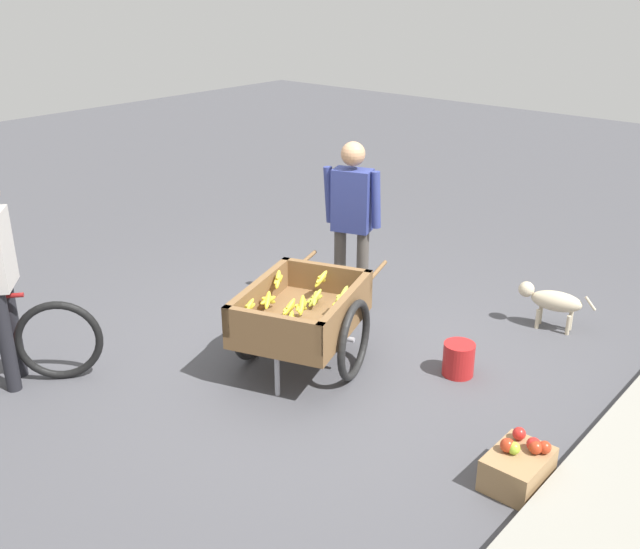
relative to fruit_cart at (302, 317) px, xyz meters
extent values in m
plane|color=#47474C|center=(-0.31, 0.05, -0.44)|extent=(24.00, 24.00, 0.00)
cube|color=brown|center=(0.00, 0.00, -0.04)|extent=(1.30, 1.11, 0.10)
cube|color=brown|center=(0.50, 0.17, 0.13)|extent=(0.31, 0.78, 0.24)
cube|color=brown|center=(-0.49, -0.17, 0.13)|extent=(0.31, 0.78, 0.24)
cube|color=brown|center=(-0.11, 0.35, 0.13)|extent=(1.06, 0.41, 0.24)
cube|color=brown|center=(0.12, -0.35, 0.13)|extent=(1.06, 0.41, 0.24)
torus|color=black|center=(-0.14, 0.42, -0.12)|extent=(0.63, 0.26, 0.64)
torus|color=black|center=(0.15, -0.42, -0.12)|extent=(0.63, 0.26, 0.64)
cylinder|color=#9E9EA8|center=(0.00, 0.00, -0.12)|extent=(0.32, 0.85, 0.04)
cylinder|color=brown|center=(-0.89, 0.06, 0.11)|extent=(0.53, 0.21, 0.04)
cylinder|color=brown|center=(-0.67, -0.59, 0.11)|extent=(0.53, 0.21, 0.04)
cylinder|color=#9E9EA8|center=(0.45, 0.15, -0.26)|extent=(0.04, 0.04, 0.35)
ellipsoid|color=gold|center=(0.10, -0.27, 0.10)|extent=(0.18, 0.06, 0.13)
ellipsoid|color=gold|center=(0.12, -0.26, 0.11)|extent=(0.18, 0.06, 0.05)
ellipsoid|color=gold|center=(0.13, -0.25, 0.12)|extent=(0.17, 0.14, 0.13)
ellipsoid|color=gold|center=(-0.22, -0.06, 0.06)|extent=(0.17, 0.11, 0.15)
ellipsoid|color=gold|center=(-0.21, -0.05, 0.07)|extent=(0.19, 0.10, 0.10)
ellipsoid|color=gold|center=(-0.20, -0.04, 0.08)|extent=(0.18, 0.06, 0.05)
ellipsoid|color=gold|center=(-0.19, -0.03, 0.09)|extent=(0.18, 0.14, 0.09)
ellipsoid|color=gold|center=(-0.18, -0.02, 0.10)|extent=(0.17, 0.05, 0.15)
ellipsoid|color=gold|center=(0.07, 0.05, 0.12)|extent=(0.18, 0.07, 0.14)
ellipsoid|color=gold|center=(0.08, 0.06, 0.13)|extent=(0.19, 0.10, 0.09)
ellipsoid|color=gold|center=(0.08, 0.07, 0.14)|extent=(0.19, 0.10, 0.05)
ellipsoid|color=gold|center=(0.09, 0.08, 0.15)|extent=(0.19, 0.12, 0.09)
ellipsoid|color=gold|center=(0.10, 0.09, 0.16)|extent=(0.17, 0.13, 0.14)
ellipsoid|color=gold|center=(-0.10, -0.35, 0.19)|extent=(0.17, 0.13, 0.14)
ellipsoid|color=gold|center=(-0.08, -0.33, 0.20)|extent=(0.19, 0.12, 0.05)
ellipsoid|color=gold|center=(-0.06, -0.32, 0.21)|extent=(0.17, 0.13, 0.15)
ellipsoid|color=gold|center=(0.40, -0.18, 0.17)|extent=(0.17, 0.12, 0.14)
ellipsoid|color=gold|center=(0.42, -0.16, 0.18)|extent=(0.19, 0.08, 0.05)
ellipsoid|color=gold|center=(0.45, -0.15, 0.19)|extent=(0.17, 0.05, 0.15)
ellipsoid|color=gold|center=(-0.38, -0.13, 0.17)|extent=(0.18, 0.10, 0.14)
ellipsoid|color=gold|center=(-0.36, -0.11, 0.18)|extent=(0.19, 0.09, 0.05)
ellipsoid|color=gold|center=(-0.34, -0.10, 0.19)|extent=(0.18, 0.05, 0.13)
ellipsoid|color=gold|center=(0.20, 0.06, 0.06)|extent=(0.17, 0.14, 0.14)
ellipsoid|color=gold|center=(0.22, 0.08, 0.07)|extent=(0.18, 0.11, 0.05)
ellipsoid|color=gold|center=(0.24, 0.09, 0.08)|extent=(0.17, 0.11, 0.15)
ellipsoid|color=gold|center=(0.09, -0.06, 0.09)|extent=(0.17, 0.14, 0.14)
ellipsoid|color=gold|center=(0.10, -0.05, 0.10)|extent=(0.19, 0.10, 0.08)
ellipsoid|color=gold|center=(0.11, -0.04, 0.11)|extent=(0.19, 0.09, 0.08)
ellipsoid|color=gold|center=(0.13, -0.02, 0.12)|extent=(0.18, 0.06, 0.15)
ellipsoid|color=gold|center=(-0.19, 0.23, 0.14)|extent=(0.18, 0.10, 0.14)
ellipsoid|color=gold|center=(-0.17, 0.25, 0.15)|extent=(0.18, 0.06, 0.05)
ellipsoid|color=gold|center=(-0.15, 0.26, 0.16)|extent=(0.18, 0.07, 0.14)
ellipsoid|color=gold|center=(0.08, 0.31, 0.05)|extent=(0.18, 0.08, 0.13)
ellipsoid|color=gold|center=(0.09, 0.32, 0.06)|extent=(0.18, 0.14, 0.09)
ellipsoid|color=gold|center=(0.11, 0.33, 0.07)|extent=(0.19, 0.08, 0.08)
ellipsoid|color=gold|center=(0.12, 0.34, 0.08)|extent=(0.19, 0.07, 0.13)
ellipsoid|color=gold|center=(-0.22, 0.22, 0.16)|extent=(0.16, 0.15, 0.13)
ellipsoid|color=gold|center=(-0.21, 0.23, 0.17)|extent=(0.19, 0.07, 0.10)
ellipsoid|color=gold|center=(-0.20, 0.24, 0.18)|extent=(0.19, 0.08, 0.05)
ellipsoid|color=gold|center=(-0.20, 0.25, 0.19)|extent=(0.19, 0.05, 0.08)
ellipsoid|color=gold|center=(-0.19, 0.26, 0.20)|extent=(0.18, 0.08, 0.13)
cylinder|color=#4C4742|center=(-1.12, -0.27, -0.04)|extent=(0.11, 0.11, 0.79)
cylinder|color=#4C4742|center=(-1.05, -0.47, -0.04)|extent=(0.11, 0.11, 0.79)
cube|color=navy|center=(-1.08, -0.37, 0.64)|extent=(0.30, 0.39, 0.56)
sphere|color=tan|center=(-1.08, -0.37, 1.05)|extent=(0.21, 0.21, 0.21)
cylinder|color=navy|center=(-1.15, -0.16, 0.66)|extent=(0.08, 0.11, 0.51)
cylinder|color=navy|center=(-1.01, -0.58, 0.66)|extent=(0.08, 0.12, 0.51)
torus|color=black|center=(1.36, -1.29, -0.11)|extent=(0.54, 0.47, 0.66)
cylinder|color=maroon|center=(1.66, -1.53, 0.12)|extent=(0.10, 0.09, 0.45)
cylinder|color=black|center=(1.70, -1.43, -0.03)|extent=(0.11, 0.11, 0.81)
cylinder|color=black|center=(1.56, -1.59, -0.03)|extent=(0.11, 0.11, 0.81)
cylinder|color=#B7B2AD|center=(1.49, -1.68, 0.69)|extent=(0.08, 0.10, 0.52)
ellipsoid|color=beige|center=(-1.95, 1.25, -0.17)|extent=(0.27, 0.47, 0.18)
sphere|color=beige|center=(-1.89, 0.99, -0.11)|extent=(0.14, 0.14, 0.14)
cylinder|color=beige|center=(-2.01, 1.53, -0.13)|extent=(0.05, 0.11, 0.12)
cylinder|color=beige|center=(-1.87, 1.14, -0.35)|extent=(0.04, 0.04, 0.18)
cylinder|color=beige|center=(-1.97, 1.11, -0.35)|extent=(0.04, 0.04, 0.18)
cylinder|color=beige|center=(-1.93, 1.39, -0.35)|extent=(0.04, 0.04, 0.18)
cylinder|color=beige|center=(-2.03, 1.37, -0.35)|extent=(0.04, 0.04, 0.18)
cylinder|color=#B21E1E|center=(-0.70, 1.02, -0.30)|extent=(0.25, 0.25, 0.27)
cube|color=#99754C|center=(0.22, 1.99, -0.33)|extent=(0.44, 0.32, 0.22)
sphere|color=#B23319|center=(0.15, 2.05, -0.18)|extent=(0.08, 0.08, 0.08)
sphere|color=#B23319|center=(0.25, 1.91, -0.17)|extent=(0.09, 0.09, 0.09)
sphere|color=#B23319|center=(0.11, 2.10, -0.18)|extent=(0.08, 0.08, 0.08)
sphere|color=#99BF33|center=(0.24, 1.96, -0.18)|extent=(0.08, 0.08, 0.08)
sphere|color=red|center=(0.13, 2.03, -0.17)|extent=(0.09, 0.09, 0.09)
sphere|color=red|center=(0.08, 1.91, -0.17)|extent=(0.08, 0.08, 0.08)
camera|label=1|loc=(3.79, 3.45, 2.49)|focal=40.61mm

